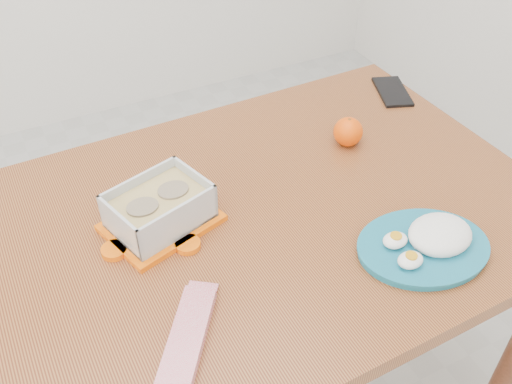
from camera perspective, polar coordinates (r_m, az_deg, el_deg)
name	(u,v)px	position (r m, az deg, el deg)	size (l,w,h in m)	color
dining_table	(256,244)	(1.28, 0.00, -5.21)	(1.28, 0.88, 0.75)	#955C2A
food_container	(160,209)	(1.17, -9.62, -1.65)	(0.26, 0.22, 0.09)	#FF6607
orange_fruit	(348,132)	(1.41, 9.19, 5.97)	(0.07, 0.07, 0.07)	#FF6705
rice_plate	(429,241)	(1.17, 16.91, -4.71)	(0.31, 0.31, 0.07)	#186C87
candy_bar	(185,345)	(0.99, -7.07, -14.91)	(0.23, 0.06, 0.02)	red
smartphone	(392,92)	(1.66, 13.47, 9.74)	(0.08, 0.16, 0.01)	black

